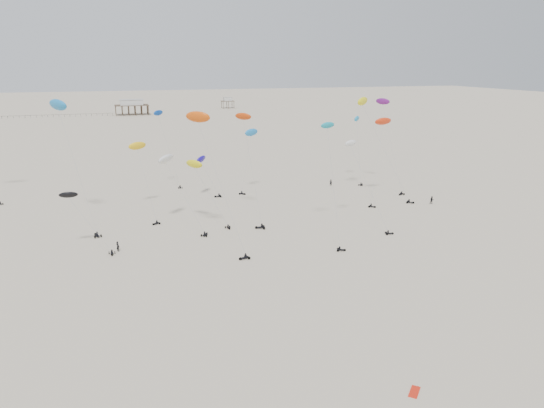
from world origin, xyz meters
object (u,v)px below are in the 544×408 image
object	(u,v)px
pavilion_main	(132,108)
pavilion_small	(228,103)
rig_0	(200,175)
rig_4	(250,143)
spectator_0	(118,251)
rig_9	(249,154)

from	to	relation	value
pavilion_main	pavilion_small	world-z (taller)	pavilion_main
rig_0	rig_4	world-z (taller)	rig_4
rig_0	spectator_0	world-z (taller)	rig_0
pavilion_main	pavilion_small	size ratio (longest dim) A/B	2.33
pavilion_main	rig_4	bearing A→B (deg)	-85.81
spectator_0	rig_0	bearing A→B (deg)	-92.78
pavilion_main	pavilion_small	xyz separation A→B (m)	(70.00, 30.00, -0.74)
pavilion_main	spectator_0	xyz separation A→B (m)	(-18.65, -260.04, -4.22)
rig_4	spectator_0	distance (m)	52.23
spectator_0	rig_4	bearing A→B (deg)	-80.48
spectator_0	rig_9	bearing A→B (deg)	-102.95
rig_0	rig_9	distance (m)	11.32
rig_0	rig_9	world-z (taller)	rig_9
pavilion_small	spectator_0	xyz separation A→B (m)	(-88.65, -290.04, -3.49)
rig_4	rig_9	bearing A→B (deg)	35.46
rig_0	rig_4	xyz separation A→B (m)	(17.50, 24.72, 2.45)
spectator_0	pavilion_small	bearing A→B (deg)	-53.64
rig_9	spectator_0	bearing A→B (deg)	125.62
pavilion_small	spectator_0	world-z (taller)	pavilion_small
pavilion_small	rig_9	distance (m)	284.35
rig_0	spectator_0	bearing A→B (deg)	28.44
pavilion_main	rig_0	distance (m)	248.36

